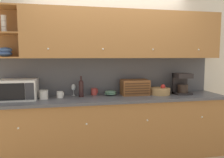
# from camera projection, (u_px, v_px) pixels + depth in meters

# --- Properties ---
(ground_plane) EXTENTS (24.00, 24.00, 0.00)m
(ground_plane) POSITION_uv_depth(u_px,v_px,m) (109.00, 149.00, 3.63)
(ground_plane) COLOR tan
(wall_back) EXTENTS (5.79, 0.06, 2.60)m
(wall_back) POSITION_uv_depth(u_px,v_px,m) (109.00, 71.00, 3.52)
(wall_back) COLOR silver
(wall_back) RESTS_ON ground_plane
(counter_unit) EXTENTS (3.41, 0.64, 0.93)m
(counter_unit) POSITION_uv_depth(u_px,v_px,m) (113.00, 127.00, 3.28)
(counter_unit) COLOR #A36B38
(counter_unit) RESTS_ON ground_plane
(backsplash_panel) EXTENTS (3.39, 0.01, 0.57)m
(backsplash_panel) POSITION_uv_depth(u_px,v_px,m) (109.00, 76.00, 3.50)
(backsplash_panel) COLOR #4C4C51
(backsplash_panel) RESTS_ON counter_unit
(upper_cabinets) EXTENTS (3.39, 0.39, 0.70)m
(upper_cabinets) POSITION_uv_depth(u_px,v_px,m) (123.00, 35.00, 3.29)
(upper_cabinets) COLOR #A36B38
(upper_cabinets) RESTS_ON backsplash_panel
(microwave) EXTENTS (0.51, 0.39, 0.28)m
(microwave) POSITION_uv_depth(u_px,v_px,m) (18.00, 90.00, 3.04)
(microwave) COLOR silver
(microwave) RESTS_ON counter_unit
(storage_canister) EXTENTS (0.13, 0.13, 0.13)m
(storage_canister) POSITION_uv_depth(u_px,v_px,m) (44.00, 95.00, 3.07)
(storage_canister) COLOR silver
(storage_canister) RESTS_ON counter_unit
(mug) EXTENTS (0.10, 0.09, 0.09)m
(mug) POSITION_uv_depth(u_px,v_px,m) (60.00, 95.00, 3.17)
(mug) COLOR silver
(mug) RESTS_ON counter_unit
(wine_glass) EXTENTS (0.07, 0.07, 0.18)m
(wine_glass) POSITION_uv_depth(u_px,v_px,m) (73.00, 88.00, 3.34)
(wine_glass) COLOR silver
(wine_glass) RESTS_ON counter_unit
(wine_bottle) EXTENTS (0.07, 0.07, 0.31)m
(wine_bottle) POSITION_uv_depth(u_px,v_px,m) (81.00, 87.00, 3.23)
(wine_bottle) COLOR black
(wine_bottle) RESTS_ON counter_unit
(mug_blue_second) EXTENTS (0.10, 0.09, 0.10)m
(mug_blue_second) POSITION_uv_depth(u_px,v_px,m) (94.00, 92.00, 3.41)
(mug_blue_second) COLOR #B73D38
(mug_blue_second) RESTS_ON counter_unit
(bowl_stack_on_counter) EXTENTS (0.20, 0.20, 0.07)m
(bowl_stack_on_counter) POSITION_uv_depth(u_px,v_px,m) (111.00, 93.00, 3.40)
(bowl_stack_on_counter) COLOR slate
(bowl_stack_on_counter) RESTS_ON counter_unit
(bread_box) EXTENTS (0.42, 0.28, 0.24)m
(bread_box) POSITION_uv_depth(u_px,v_px,m) (135.00, 87.00, 3.41)
(bread_box) COLOR brown
(bread_box) RESTS_ON counter_unit
(fruit_basket) EXTENTS (0.32, 0.32, 0.16)m
(fruit_basket) POSITION_uv_depth(u_px,v_px,m) (160.00, 91.00, 3.43)
(fruit_basket) COLOR #A87F4C
(fruit_basket) RESTS_ON counter_unit
(coffee_maker) EXTENTS (0.25, 0.22, 0.33)m
(coffee_maker) POSITION_uv_depth(u_px,v_px,m) (182.00, 84.00, 3.46)
(coffee_maker) COLOR black
(coffee_maker) RESTS_ON counter_unit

